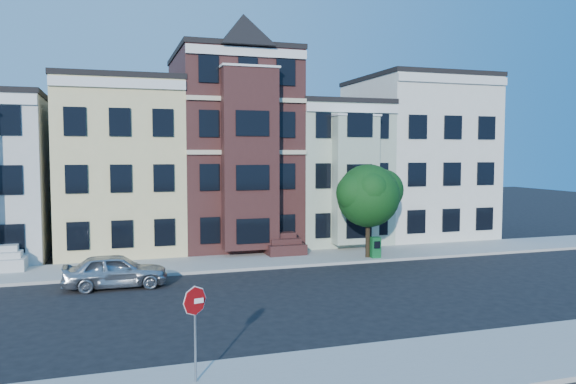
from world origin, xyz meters
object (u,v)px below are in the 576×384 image
object	(u,v)px
parked_car	(115,271)
stop_sign	(195,328)
street_tree	(368,200)
newspaper_box	(375,247)

from	to	relation	value
parked_car	stop_sign	distance (m)	11.84
street_tree	newspaper_box	size ratio (longest dim) A/B	5.57
street_tree	stop_sign	bearing A→B (deg)	-129.43
street_tree	parked_car	bearing A→B (deg)	-169.48
newspaper_box	stop_sign	distance (m)	18.41
street_tree	parked_car	xyz separation A→B (m)	(-13.49, -2.50, -2.59)
newspaper_box	street_tree	bearing A→B (deg)	147.41
street_tree	stop_sign	xyz separation A→B (m)	(-11.66, -14.18, -1.81)
stop_sign	street_tree	bearing A→B (deg)	39.42
street_tree	parked_car	distance (m)	13.96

